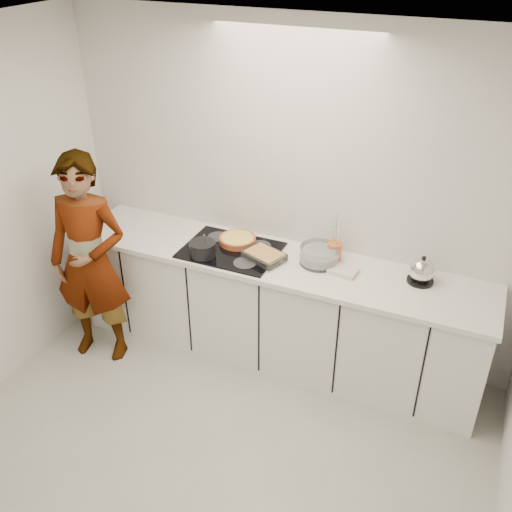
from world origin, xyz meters
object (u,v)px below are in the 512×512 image
at_px(mixing_bowl, 319,256).
at_px(saucepan, 203,249).
at_px(tart_dish, 238,240).
at_px(baking_dish, 264,255).
at_px(cook, 90,261).
at_px(kettle, 422,271).
at_px(utensil_crock, 334,251).
at_px(hob, 231,250).

bearing_deg(mixing_bowl, saucepan, -162.32).
xyz_separation_m(tart_dish, baking_dish, (0.29, -0.15, 0.00)).
relative_size(saucepan, cook, 0.12).
xyz_separation_m(mixing_bowl, kettle, (0.73, 0.04, 0.03)).
relative_size(mixing_bowl, utensil_crock, 2.71).
bearing_deg(utensil_crock, tart_dish, -174.23).
bearing_deg(utensil_crock, baking_dish, -154.62).
relative_size(hob, utensil_crock, 5.28).
xyz_separation_m(hob, baking_dish, (0.29, -0.03, 0.04)).
distance_m(saucepan, cook, 0.87).
height_order(utensil_crock, cook, cook).
bearing_deg(tart_dish, mixing_bowl, -1.45).
xyz_separation_m(baking_dish, mixing_bowl, (0.38, 0.13, 0.02)).
height_order(hob, cook, cook).
bearing_deg(kettle, utensil_crock, 175.35).
bearing_deg(kettle, mixing_bowl, -176.79).
xyz_separation_m(saucepan, cook, (-0.80, -0.33, -0.12)).
relative_size(mixing_bowl, cook, 0.21).
bearing_deg(cook, baking_dish, 8.99).
relative_size(mixing_bowl, kettle, 1.66).
height_order(mixing_bowl, cook, cook).
xyz_separation_m(hob, cook, (-0.96, -0.50, -0.06)).
xyz_separation_m(tart_dish, mixing_bowl, (0.67, -0.02, 0.02)).
relative_size(utensil_crock, cook, 0.08).
bearing_deg(kettle, hob, -174.27).
bearing_deg(utensil_crock, saucepan, -158.63).
bearing_deg(tart_dish, hob, -90.15).
xyz_separation_m(hob, kettle, (1.40, 0.14, 0.08)).
distance_m(hob, tart_dish, 0.12).
bearing_deg(tart_dish, saucepan, -119.08).
bearing_deg(baking_dish, kettle, 8.67).
relative_size(tart_dish, cook, 0.19).
distance_m(baking_dish, mixing_bowl, 0.40).
bearing_deg(saucepan, kettle, 11.07).
xyz_separation_m(mixing_bowl, cook, (-1.63, -0.60, -0.11)).
distance_m(kettle, cook, 2.45).
distance_m(tart_dish, kettle, 1.40).
bearing_deg(hob, mixing_bowl, 8.45).
distance_m(hob, mixing_bowl, 0.68).
xyz_separation_m(baking_dish, kettle, (1.11, 0.17, 0.04)).
distance_m(saucepan, mixing_bowl, 0.87).
xyz_separation_m(tart_dish, cook, (-0.96, -0.61, -0.09)).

